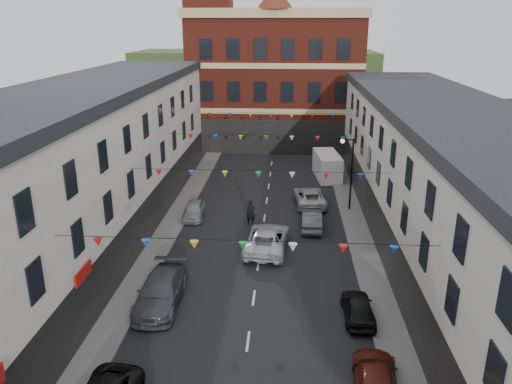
% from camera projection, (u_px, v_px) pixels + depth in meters
% --- Properties ---
extents(ground, '(160.00, 160.00, 0.00)m').
position_uv_depth(ground, '(254.00, 298.00, 27.71)').
color(ground, black).
rests_on(ground, ground).
extents(pavement_left, '(1.80, 64.00, 0.15)m').
position_uv_depth(pavement_left, '(142.00, 276.00, 30.00)').
color(pavement_left, '#605E5B').
rests_on(pavement_left, ground).
extents(pavement_right, '(1.80, 64.00, 0.15)m').
position_uv_depth(pavement_right, '(374.00, 283.00, 29.15)').
color(pavement_right, '#605E5B').
rests_on(pavement_right, ground).
extents(terrace_left, '(8.40, 56.00, 10.70)m').
position_uv_depth(terrace_left, '(43.00, 197.00, 27.66)').
color(terrace_left, beige).
rests_on(terrace_left, ground).
extents(terrace_right, '(8.40, 56.00, 9.70)m').
position_uv_depth(terrace_right, '(477.00, 215.00, 26.37)').
color(terrace_right, beige).
rests_on(terrace_right, ground).
extents(civic_building, '(20.60, 13.30, 18.50)m').
position_uv_depth(civic_building, '(275.00, 78.00, 60.94)').
color(civic_building, maroon).
rests_on(civic_building, ground).
extents(clock_tower, '(5.60, 5.60, 30.00)m').
position_uv_depth(clock_tower, '(209.00, 19.00, 56.43)').
color(clock_tower, maroon).
rests_on(clock_tower, ground).
extents(distant_hill, '(40.00, 14.00, 10.00)m').
position_uv_depth(distant_hill, '(256.00, 82.00, 84.92)').
color(distant_hill, '#314B23').
rests_on(distant_hill, ground).
extents(street_lamp, '(1.10, 0.36, 6.00)m').
position_uv_depth(street_lamp, '(349.00, 165.00, 39.28)').
color(street_lamp, black).
rests_on(street_lamp, ground).
extents(car_left_d, '(2.27, 5.51, 1.60)m').
position_uv_depth(car_left_d, '(161.00, 291.00, 26.87)').
color(car_left_d, '#414649').
rests_on(car_left_d, ground).
extents(car_left_e, '(1.65, 3.79, 1.27)m').
position_uv_depth(car_left_e, '(194.00, 210.00, 38.95)').
color(car_left_e, gray).
rests_on(car_left_e, ground).
extents(car_right_c, '(2.29, 4.65, 1.30)m').
position_uv_depth(car_right_c, '(375.00, 379.00, 20.45)').
color(car_right_c, '#581B11').
rests_on(car_right_c, ground).
extents(car_right_d, '(1.54, 3.75, 1.27)m').
position_uv_depth(car_right_d, '(358.00, 308.00, 25.58)').
color(car_right_d, black).
rests_on(car_right_d, ground).
extents(car_right_e, '(1.55, 4.16, 1.36)m').
position_uv_depth(car_right_e, '(312.00, 220.00, 36.93)').
color(car_right_e, '#53575C').
rests_on(car_right_e, ground).
extents(car_right_f, '(2.86, 5.31, 1.42)m').
position_uv_depth(car_right_f, '(309.00, 197.00, 41.69)').
color(car_right_f, silver).
rests_on(car_right_f, ground).
extents(moving_car, '(3.11, 5.90, 1.58)m').
position_uv_depth(moving_car, '(267.00, 239.00, 33.38)').
color(moving_car, silver).
rests_on(moving_car, ground).
extents(white_van, '(2.67, 5.64, 2.41)m').
position_uv_depth(white_van, '(327.00, 166.00, 48.92)').
color(white_van, white).
rests_on(white_van, ground).
extents(pedestrian, '(0.76, 0.56, 1.93)m').
position_uv_depth(pedestrian, '(251.00, 213.00, 37.49)').
color(pedestrian, black).
rests_on(pedestrian, ground).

